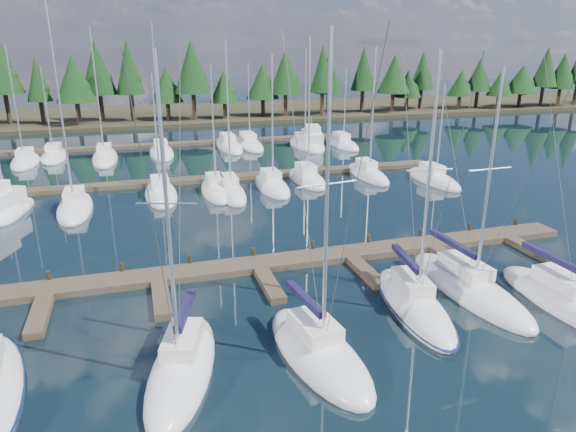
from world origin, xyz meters
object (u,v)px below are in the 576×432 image
object	(u,v)px
front_sailboat_2	(182,367)
front_sailboat_5	(468,287)
main_dock	(260,269)
motor_yacht_right	(312,143)
front_sailboat_6	(566,302)
front_sailboat_3	(318,351)
front_sailboat_4	(414,304)

from	to	relation	value
front_sailboat_2	front_sailboat_5	xyz separation A→B (m)	(16.10, 2.94, -0.02)
main_dock	motor_yacht_right	distance (m)	39.74
front_sailboat_2	front_sailboat_6	size ratio (longest dim) A/B	0.99
front_sailboat_5	motor_yacht_right	distance (m)	42.63
front_sailboat_2	front_sailboat_6	distance (m)	20.00
main_dock	front_sailboat_2	world-z (taller)	front_sailboat_2
front_sailboat_3	front_sailboat_4	xyz separation A→B (m)	(6.29, 2.66, -0.01)
front_sailboat_4	front_sailboat_6	distance (m)	8.10
motor_yacht_right	front_sailboat_5	bearing A→B (deg)	-97.52
front_sailboat_5	main_dock	bearing A→B (deg)	150.58
front_sailboat_6	motor_yacht_right	size ratio (longest dim) A/B	1.41
front_sailboat_3	front_sailboat_5	distance (m)	10.79
main_dock	front_sailboat_4	world-z (taller)	front_sailboat_4
main_dock	front_sailboat_6	size ratio (longest dim) A/B	3.12
main_dock	front_sailboat_4	xyz separation A→B (m)	(6.64, -6.80, 0.08)
main_dock	front_sailboat_5	world-z (taller)	front_sailboat_5
front_sailboat_5	front_sailboat_6	size ratio (longest dim) A/B	0.93
front_sailboat_2	motor_yacht_right	size ratio (longest dim) A/B	1.39
front_sailboat_6	motor_yacht_right	world-z (taller)	front_sailboat_6
front_sailboat_4	front_sailboat_6	bearing A→B (deg)	-15.19
front_sailboat_4	front_sailboat_5	xyz separation A→B (m)	(3.92, 0.85, -0.01)
front_sailboat_5	front_sailboat_4	bearing A→B (deg)	-167.77
front_sailboat_5	front_sailboat_6	distance (m)	4.90
front_sailboat_5	front_sailboat_3	bearing A→B (deg)	-161.04
front_sailboat_4	main_dock	bearing A→B (deg)	134.31
front_sailboat_4	front_sailboat_5	distance (m)	4.01
front_sailboat_3	front_sailboat_4	world-z (taller)	front_sailboat_3
main_dock	front_sailboat_6	bearing A→B (deg)	-31.69
main_dock	front_sailboat_5	xyz separation A→B (m)	(10.55, -5.95, 0.07)
front_sailboat_3	front_sailboat_5	bearing A→B (deg)	18.96
front_sailboat_2	motor_yacht_right	bearing A→B (deg)	64.38
front_sailboat_4	motor_yacht_right	world-z (taller)	front_sailboat_4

